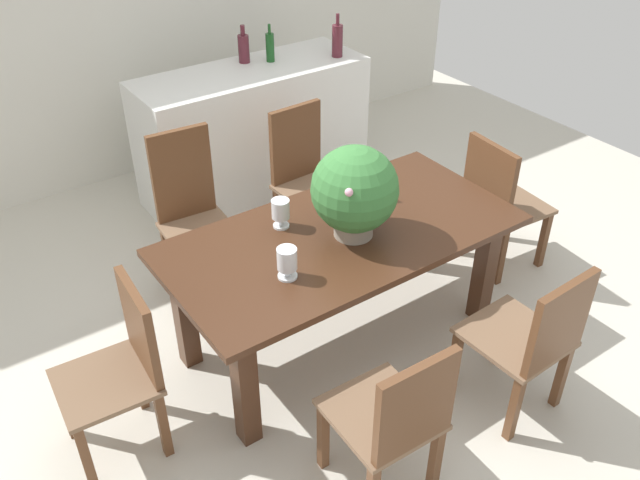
# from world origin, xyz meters

# --- Properties ---
(ground_plane) EXTENTS (7.04, 7.04, 0.00)m
(ground_plane) POSITION_xyz_m (0.00, 0.00, 0.00)
(ground_plane) COLOR beige
(back_wall) EXTENTS (6.40, 0.10, 2.60)m
(back_wall) POSITION_xyz_m (0.00, 2.60, 1.30)
(back_wall) COLOR silver
(back_wall) RESTS_ON ground
(dining_table) EXTENTS (1.92, 0.96, 0.75)m
(dining_table) POSITION_xyz_m (0.00, -0.09, 0.62)
(dining_table) COLOR #422616
(dining_table) RESTS_ON ground
(chair_foot_end) EXTENTS (0.49, 0.49, 0.93)m
(chair_foot_end) POSITION_xyz_m (1.26, -0.08, 0.51)
(chair_foot_end) COLOR brown
(chair_foot_end) RESTS_ON ground
(chair_far_left) EXTENTS (0.45, 0.48, 1.04)m
(chair_far_left) POSITION_xyz_m (-0.42, 0.90, 0.56)
(chair_far_left) COLOR brown
(chair_far_left) RESTS_ON ground
(chair_far_right) EXTENTS (0.45, 0.50, 0.98)m
(chair_far_right) POSITION_xyz_m (0.43, 0.90, 0.53)
(chair_far_right) COLOR brown
(chair_far_right) RESTS_ON ground
(chair_near_left) EXTENTS (0.44, 0.47, 0.91)m
(chair_near_left) POSITION_xyz_m (-0.44, -1.07, 0.50)
(chair_near_left) COLOR brown
(chair_near_left) RESTS_ON ground
(chair_near_right) EXTENTS (0.46, 0.48, 0.90)m
(chair_near_right) POSITION_xyz_m (0.44, -1.07, 0.50)
(chair_near_right) COLOR brown
(chair_near_right) RESTS_ON ground
(chair_head_end) EXTENTS (0.47, 0.45, 0.91)m
(chair_head_end) POSITION_xyz_m (-1.27, -0.10, 0.50)
(chair_head_end) COLOR brown
(chair_head_end) RESTS_ON ground
(flower_centerpiece) EXTENTS (0.45, 0.45, 0.50)m
(flower_centerpiece) POSITION_xyz_m (0.04, -0.14, 1.01)
(flower_centerpiece) COLOR gray
(flower_centerpiece) RESTS_ON dining_table
(crystal_vase_left) EXTENTS (0.10, 0.10, 0.17)m
(crystal_vase_left) POSITION_xyz_m (-0.45, -0.25, 0.85)
(crystal_vase_left) COLOR silver
(crystal_vase_left) RESTS_ON dining_table
(crystal_vase_center_near) EXTENTS (0.10, 0.10, 0.16)m
(crystal_vase_center_near) POSITION_xyz_m (-0.23, 0.15, 0.85)
(crystal_vase_center_near) COLOR silver
(crystal_vase_center_near) RESTS_ON dining_table
(wine_glass) EXTENTS (0.07, 0.07, 0.15)m
(wine_glass) POSITION_xyz_m (0.38, 0.06, 0.85)
(wine_glass) COLOR silver
(wine_glass) RESTS_ON dining_table
(kitchen_counter) EXTENTS (1.75, 0.62, 1.00)m
(kitchen_counter) POSITION_xyz_m (0.50, 1.71, 0.50)
(kitchen_counter) COLOR silver
(kitchen_counter) RESTS_ON ground
(wine_bottle_clear) EXTENTS (0.08, 0.08, 0.28)m
(wine_bottle_clear) POSITION_xyz_m (0.54, 1.86, 1.10)
(wine_bottle_clear) COLOR #511E28
(wine_bottle_clear) RESTS_ON kitchen_counter
(wine_bottle_dark) EXTENTS (0.08, 0.08, 0.32)m
(wine_bottle_dark) POSITION_xyz_m (1.18, 1.57, 1.12)
(wine_bottle_dark) COLOR #511E28
(wine_bottle_dark) RESTS_ON kitchen_counter
(wine_bottle_amber) EXTENTS (0.06, 0.06, 0.28)m
(wine_bottle_amber) POSITION_xyz_m (0.71, 1.77, 1.10)
(wine_bottle_amber) COLOR #194C1E
(wine_bottle_amber) RESTS_ON kitchen_counter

